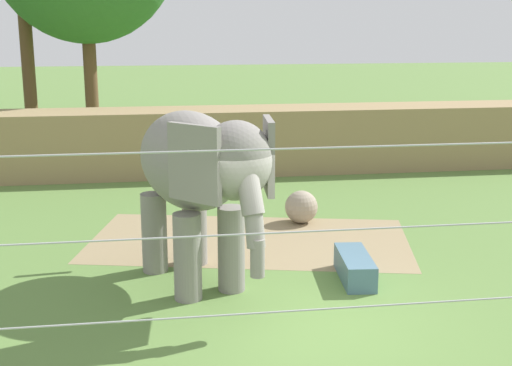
# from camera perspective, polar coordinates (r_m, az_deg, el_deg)

# --- Properties ---
(ground_plane) EXTENTS (120.00, 120.00, 0.00)m
(ground_plane) POSITION_cam_1_polar(r_m,az_deg,el_deg) (10.46, 4.02, -11.51)
(ground_plane) COLOR #5B7F3D
(dirt_patch) EXTENTS (7.04, 4.74, 0.01)m
(dirt_patch) POSITION_cam_1_polar(r_m,az_deg,el_deg) (14.12, -0.55, -4.74)
(dirt_patch) COLOR #937F5B
(dirt_patch) RESTS_ON ground
(embankment_wall) EXTENTS (36.00, 1.80, 1.88)m
(embankment_wall) POSITION_cam_1_polar(r_m,az_deg,el_deg) (20.23, -2.39, 3.53)
(embankment_wall) COLOR #997F56
(embankment_wall) RESTS_ON ground
(elephant) EXTENTS (2.43, 3.84, 2.99)m
(elephant) POSITION_cam_1_polar(r_m,az_deg,el_deg) (11.25, -4.87, 0.95)
(elephant) COLOR gray
(elephant) RESTS_ON ground
(enrichment_ball) EXTENTS (0.73, 0.73, 0.73)m
(enrichment_ball) POSITION_cam_1_polar(r_m,az_deg,el_deg) (15.24, 3.77, -1.99)
(enrichment_ball) COLOR gray
(enrichment_ball) RESTS_ON ground
(cable_fence) EXTENTS (11.67, 0.22, 3.30)m
(cable_fence) POSITION_cam_1_polar(r_m,az_deg,el_deg) (7.37, 8.88, -8.58)
(cable_fence) COLOR brown
(cable_fence) RESTS_ON ground
(feed_trough) EXTENTS (0.63, 1.44, 0.44)m
(feed_trough) POSITION_cam_1_polar(r_m,az_deg,el_deg) (12.13, 8.18, -6.91)
(feed_trough) COLOR slate
(feed_trough) RESTS_ON ground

